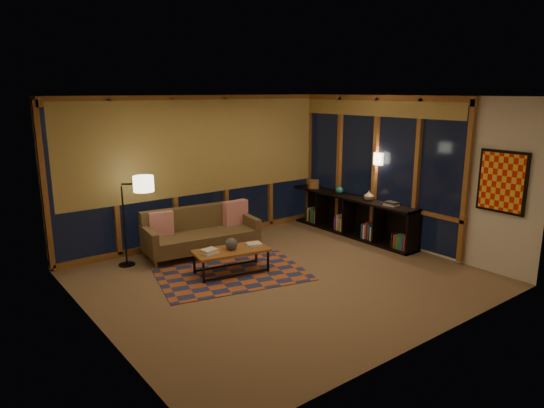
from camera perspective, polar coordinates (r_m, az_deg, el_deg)
floor at (r=7.46m, az=1.22°, el=-8.66°), size 5.50×5.00×0.01m
ceiling at (r=6.93m, az=1.34°, el=12.55°), size 5.50×5.00×0.01m
walls at (r=7.07m, az=1.28°, el=1.55°), size 5.51×5.01×2.70m
window_wall_back at (r=9.06m, az=-8.40°, el=3.99°), size 5.30×0.16×2.60m
window_wall_right at (r=9.34m, az=11.89°, el=4.13°), size 0.16×3.70×2.60m
wall_art at (r=8.00m, az=25.44°, el=2.36°), size 0.06×0.74×0.94m
wall_sconce at (r=9.17m, az=12.41°, el=5.20°), size 0.12×0.18×0.22m
sofa at (r=8.45m, az=-8.29°, el=-3.32°), size 2.01×1.02×0.79m
pillow_left at (r=8.39m, az=-12.90°, el=-2.23°), size 0.42×0.23×0.40m
pillow_right at (r=8.85m, az=-4.33°, el=-0.90°), size 0.47×0.17×0.47m
area_rug at (r=7.61m, az=-4.70°, el=-8.21°), size 2.52×1.98×0.01m
coffee_table at (r=7.60m, az=-4.81°, el=-6.75°), size 1.23×0.73×0.38m
book_stack_a at (r=7.39m, az=-7.45°, el=-5.52°), size 0.27×0.23×0.07m
book_stack_b at (r=7.69m, az=-2.18°, el=-4.75°), size 0.29×0.26×0.05m
ceramic_pot at (r=7.51m, az=-4.79°, el=-4.67°), size 0.21×0.21×0.19m
floor_lamp at (r=8.10m, az=-17.02°, el=-1.97°), size 0.59×0.53×1.48m
bookshelf at (r=9.66m, az=9.09°, el=-1.32°), size 0.40×3.07×0.77m
basket at (r=10.26m, az=4.91°, el=2.35°), size 0.26×0.26×0.17m
teal_bowl at (r=9.76m, az=7.92°, el=1.63°), size 0.18×0.18×0.15m
vase at (r=9.24m, az=11.32°, el=0.98°), size 0.22×0.22×0.19m
shelf_book_stack at (r=8.92m, az=13.86°, el=0.04°), size 0.22×0.28×0.07m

